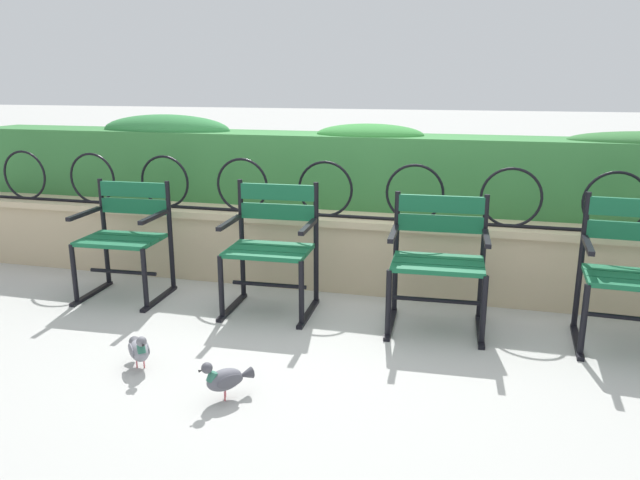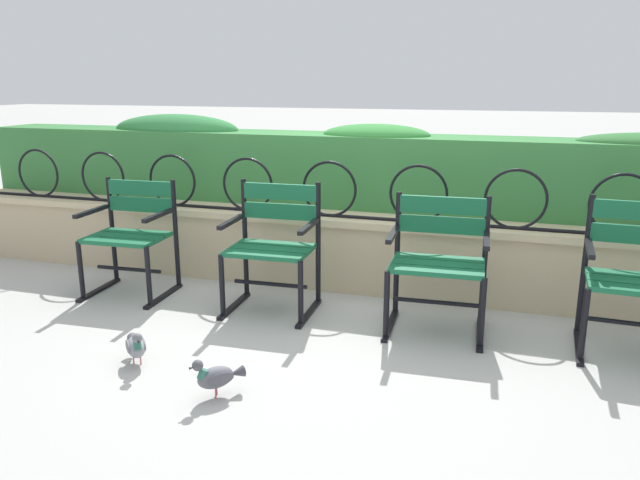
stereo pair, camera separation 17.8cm
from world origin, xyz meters
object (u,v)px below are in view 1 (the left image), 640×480
(park_chair_leftmost, at_px, (126,235))
(park_chair_centre_left, at_px, (272,244))
(pigeon_near_chairs, at_px, (225,378))
(park_chair_rightmost, at_px, (634,270))
(park_chair_centre_right, at_px, (438,257))
(pigeon_far_side, at_px, (139,349))

(park_chair_leftmost, bearing_deg, park_chair_centre_left, 0.23)
(park_chair_leftmost, distance_m, pigeon_near_chairs, 1.85)
(park_chair_centre_left, distance_m, park_chair_rightmost, 2.26)
(park_chair_leftmost, xyz_separation_m, park_chair_rightmost, (3.38, -0.02, 0.01))
(pigeon_near_chairs, bearing_deg, park_chair_centre_right, 52.90)
(park_chair_leftmost, relative_size, park_chair_centre_left, 0.96)
(pigeon_near_chairs, height_order, pigeon_far_side, same)
(park_chair_leftmost, relative_size, park_chair_rightmost, 0.94)
(park_chair_centre_left, distance_m, park_chair_centre_right, 1.13)
(park_chair_rightmost, distance_m, pigeon_near_chairs, 2.44)
(park_chair_centre_left, height_order, pigeon_far_side, park_chair_centre_left)
(park_chair_leftmost, relative_size, pigeon_far_side, 3.50)
(park_chair_centre_right, xyz_separation_m, park_chair_rightmost, (1.13, -0.01, 0.01))
(park_chair_centre_left, relative_size, park_chair_centre_right, 1.03)
(park_chair_centre_right, bearing_deg, park_chair_leftmost, 179.75)
(park_chair_centre_left, xyz_separation_m, park_chair_rightmost, (2.26, -0.02, 0.00))
(park_chair_centre_left, xyz_separation_m, pigeon_far_side, (-0.41, -1.06, -0.35))
(park_chair_rightmost, bearing_deg, park_chair_leftmost, 179.70)
(park_chair_leftmost, xyz_separation_m, pigeon_near_chairs, (1.31, -1.25, -0.35))
(park_chair_rightmost, bearing_deg, pigeon_far_side, -158.73)
(park_chair_centre_right, distance_m, park_chair_rightmost, 1.13)
(park_chair_centre_left, xyz_separation_m, park_chair_centre_right, (1.13, -0.01, -0.01))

